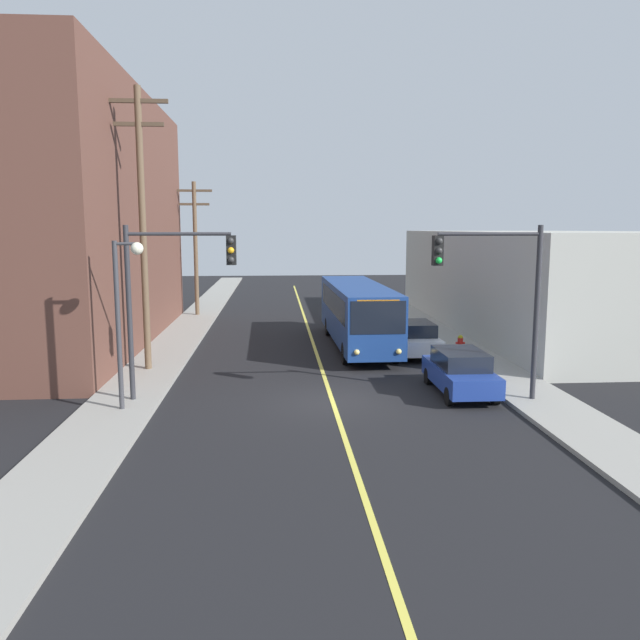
# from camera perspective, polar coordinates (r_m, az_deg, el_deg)

# --- Properties ---
(ground_plane) EXTENTS (120.00, 120.00, 0.00)m
(ground_plane) POSITION_cam_1_polar(r_m,az_deg,el_deg) (22.13, 1.15, -7.45)
(ground_plane) COLOR black
(sidewalk_left) EXTENTS (2.50, 90.00, 0.15)m
(sidewalk_left) POSITION_cam_1_polar(r_m,az_deg,el_deg) (32.21, -13.49, -2.54)
(sidewalk_left) COLOR gray
(sidewalk_left) RESTS_ON ground
(sidewalk_right) EXTENTS (2.50, 90.00, 0.15)m
(sidewalk_right) POSITION_cam_1_polar(r_m,az_deg,el_deg) (33.08, 12.15, -2.21)
(sidewalk_right) COLOR gray
(sidewalk_right) RESTS_ON ground
(lane_stripe_center) EXTENTS (0.16, 60.00, 0.01)m
(lane_stripe_center) POSITION_cam_1_polar(r_m,az_deg,el_deg) (36.76, -0.98, -1.09)
(lane_stripe_center) COLOR #D8CC4C
(lane_stripe_center) RESTS_ON ground
(building_left_brick) EXTENTS (10.00, 22.07, 12.97)m
(building_left_brick) POSITION_cam_1_polar(r_m,az_deg,el_deg) (35.21, -23.48, 8.41)
(building_left_brick) COLOR brown
(building_left_brick) RESTS_ON ground
(building_right_warehouse) EXTENTS (12.00, 26.31, 5.87)m
(building_right_warehouse) POSITION_cam_1_polar(r_m,az_deg,el_deg) (40.01, 20.24, 3.39)
(building_right_warehouse) COLOR #B2B2A8
(building_right_warehouse) RESTS_ON ground
(city_bus) EXTENTS (2.75, 12.19, 3.20)m
(city_bus) POSITION_cam_1_polar(r_m,az_deg,el_deg) (32.03, 3.40, 0.78)
(city_bus) COLOR navy
(city_bus) RESTS_ON ground
(parked_car_blue) EXTENTS (1.83, 4.41, 1.62)m
(parked_car_blue) POSITION_cam_1_polar(r_m,az_deg,el_deg) (23.51, 12.68, -4.60)
(parked_car_blue) COLOR navy
(parked_car_blue) RESTS_ON ground
(parked_car_white) EXTENTS (1.83, 4.40, 1.62)m
(parked_car_white) POSITION_cam_1_polar(r_m,az_deg,el_deg) (30.21, 8.65, -1.63)
(parked_car_white) COLOR silver
(parked_car_white) RESTS_ON ground
(utility_pole_near) EXTENTS (2.40, 0.28, 11.53)m
(utility_pole_near) POSITION_cam_1_polar(r_m,az_deg,el_deg) (26.90, -15.92, 8.92)
(utility_pole_near) COLOR brown
(utility_pole_near) RESTS_ON sidewalk_left
(utility_pole_mid) EXTENTS (2.40, 0.28, 9.01)m
(utility_pole_mid) POSITION_cam_1_polar(r_m,az_deg,el_deg) (43.54, -11.31, 7.01)
(utility_pole_mid) COLOR brown
(utility_pole_mid) RESTS_ON sidewalk_left
(traffic_signal_left_corner) EXTENTS (3.75, 0.48, 6.00)m
(traffic_signal_left_corner) POSITION_cam_1_polar(r_m,az_deg,el_deg) (21.82, -13.21, 3.60)
(traffic_signal_left_corner) COLOR #2D2D33
(traffic_signal_left_corner) RESTS_ON sidewalk_left
(traffic_signal_right_corner) EXTENTS (3.75, 0.48, 6.00)m
(traffic_signal_right_corner) POSITION_cam_1_polar(r_m,az_deg,el_deg) (21.91, 15.61, 3.53)
(traffic_signal_right_corner) COLOR #2D2D33
(traffic_signal_right_corner) RESTS_ON sidewalk_right
(street_lamp_left) EXTENTS (0.98, 0.40, 5.50)m
(street_lamp_left) POSITION_cam_1_polar(r_m,az_deg,el_deg) (21.03, -17.46, 1.73)
(street_lamp_left) COLOR #38383D
(street_lamp_left) RESTS_ON sidewalk_left
(fire_hydrant) EXTENTS (0.44, 0.26, 0.84)m
(fire_hydrant) POSITION_cam_1_polar(r_m,az_deg,el_deg) (30.64, 12.69, -2.09)
(fire_hydrant) COLOR red
(fire_hydrant) RESTS_ON sidewalk_right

